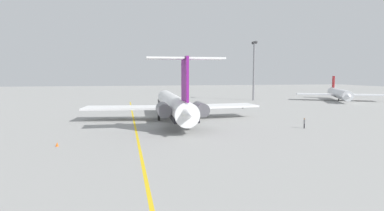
# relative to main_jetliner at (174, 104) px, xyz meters

# --- Properties ---
(ground) EXTENTS (382.95, 382.95, 0.00)m
(ground) POSITION_rel_main_jetliner_xyz_m (-5.40, -6.43, -3.29)
(ground) COLOR gray
(main_jetliner) EXTENTS (41.36, 36.84, 12.07)m
(main_jetliner) POSITION_rel_main_jetliner_xyz_m (0.00, 0.00, 0.00)
(main_jetliner) COLOR white
(main_jetliner) RESTS_ON ground
(airliner_far_left) EXTENTS (27.63, 27.92, 8.77)m
(airliner_far_left) POSITION_rel_main_jetliner_xyz_m (-34.26, 63.91, -0.71)
(airliner_far_left) COLOR silver
(airliner_far_left) RESTS_ON ground
(ground_crew_near_nose) EXTENTS (0.46, 0.29, 1.82)m
(ground_crew_near_nose) POSITION_rel_main_jetliner_xyz_m (13.79, 21.02, -2.14)
(ground_crew_near_nose) COLOR black
(ground_crew_near_nose) RESTS_ON ground
(ground_crew_near_tail) EXTENTS (0.38, 0.27, 1.68)m
(ground_crew_near_tail) POSITION_rel_main_jetliner_xyz_m (-17.21, 21.32, -2.22)
(ground_crew_near_tail) COLOR black
(ground_crew_near_tail) RESTS_ON ground
(safety_cone_nose) EXTENTS (0.40, 0.40, 0.55)m
(safety_cone_nose) POSITION_rel_main_jetliner_xyz_m (19.72, -18.02, -3.02)
(safety_cone_nose) COLOR #EA590F
(safety_cone_nose) RESTS_ON ground
(taxiway_centreline) EXTENTS (84.67, 2.49, 0.01)m
(taxiway_centreline) POSITION_rel_main_jetliner_xyz_m (-1.16, -8.09, -3.29)
(taxiway_centreline) COLOR gold
(taxiway_centreline) RESTS_ON ground
(light_mast) EXTENTS (4.00, 0.70, 21.10)m
(light_mast) POSITION_rel_main_jetliner_xyz_m (-42.57, 34.88, 8.44)
(light_mast) COLOR slate
(light_mast) RESTS_ON ground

